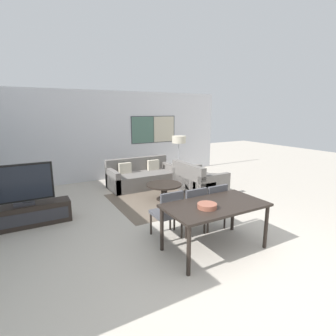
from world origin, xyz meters
TOP-DOWN VIEW (x-y plane):
  - ground_plane at (0.00, 0.00)m, footprint 24.00×24.00m
  - wall_back at (0.05, 5.99)m, footprint 7.95×0.09m
  - area_rug at (0.40, 3.27)m, footprint 2.46×2.19m
  - tv_console at (-2.66, 3.23)m, footprint 1.63×0.41m
  - television at (-2.66, 3.23)m, footprint 1.09×0.20m
  - sofa_main at (0.40, 4.66)m, footprint 1.93×0.95m
  - sofa_side at (1.53, 3.41)m, footprint 0.95×1.37m
  - coffee_table at (0.40, 3.27)m, footprint 0.87×0.87m
  - dining_table at (-0.06, 0.76)m, footprint 1.61×0.88m
  - dining_chair_left at (-0.52, 1.45)m, footprint 0.46×0.46m
  - dining_chair_centre at (-0.06, 1.40)m, footprint 0.46×0.46m
  - dining_chair_right at (0.40, 1.38)m, footprint 0.46×0.46m
  - fruit_bowl at (-0.28, 0.69)m, footprint 0.30×0.30m
  - floor_lamp at (1.73, 4.72)m, footprint 0.43×0.43m

SIDE VIEW (x-z plane):
  - ground_plane at x=0.00m, z-range 0.00..0.00m
  - area_rug at x=0.40m, z-range 0.00..0.01m
  - tv_console at x=-2.66m, z-range 0.00..0.43m
  - sofa_side at x=1.53m, z-range -0.14..0.67m
  - sofa_main at x=0.40m, z-range -0.13..0.67m
  - coffee_table at x=0.40m, z-range 0.10..0.51m
  - dining_chair_left at x=-0.52m, z-range 0.06..0.93m
  - dining_chair_centre at x=-0.06m, z-range 0.06..0.93m
  - dining_chair_right at x=0.40m, z-range 0.06..0.93m
  - dining_table at x=-0.06m, z-range 0.30..1.06m
  - fruit_bowl at x=-0.28m, z-range 0.77..0.84m
  - television at x=-2.66m, z-range 0.42..1.22m
  - floor_lamp at x=1.73m, z-range 0.52..1.94m
  - wall_back at x=0.05m, z-range 0.01..2.81m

